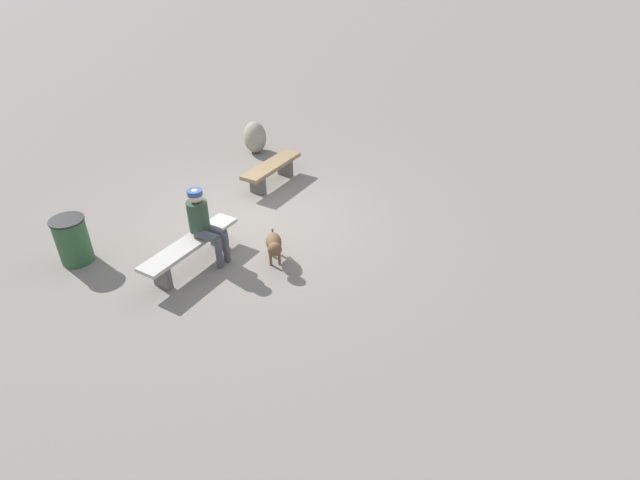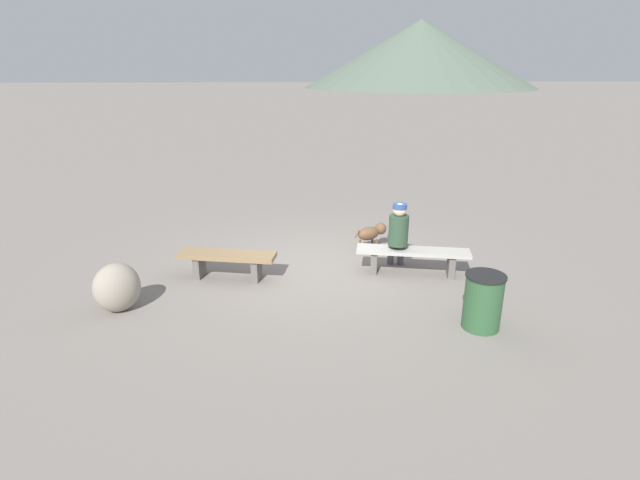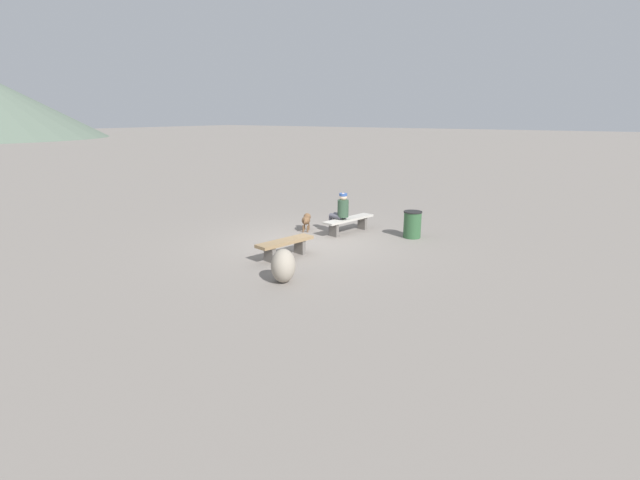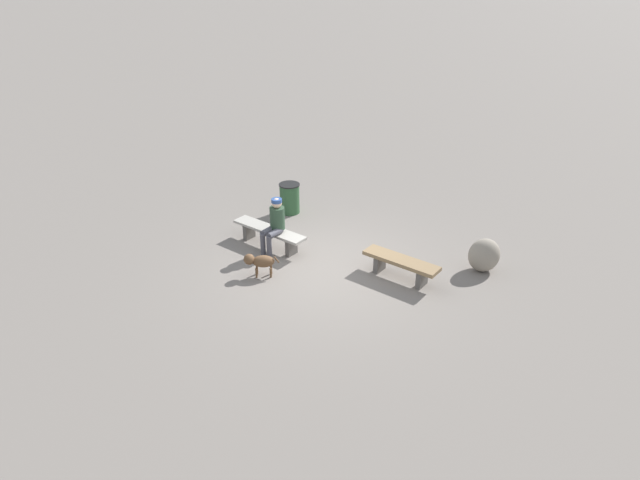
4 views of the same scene
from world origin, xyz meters
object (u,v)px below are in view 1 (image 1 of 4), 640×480
seated_person (203,221)px  dog (274,244)px  bench_left (272,169)px  trash_bin (73,240)px  bench_right (191,247)px  boulder (255,137)px

seated_person → dog: bearing=113.0°
seated_person → dog: (-0.26, 1.07, -0.38)m
bench_left → seated_person: size_ratio=1.33×
dog → trash_bin: bearing=-99.1°
bench_right → boulder: (-4.53, -1.04, 0.03)m
bench_right → bench_left: bearing=-169.0°
bench_left → seated_person: 2.89m
bench_right → dog: size_ratio=2.90×
trash_bin → bench_right: bearing=105.4°
bench_right → dog: (-0.50, 1.21, 0.01)m
bench_right → dog: 1.31m
bench_right → seated_person: seated_person is taller
dog → boulder: size_ratio=0.91×
dog → boulder: (-4.03, -2.25, 0.02)m
bench_left → trash_bin: 4.05m
bench_left → seated_person: (2.86, 0.12, 0.38)m
bench_right → dog: bearing=123.8°
bench_right → seated_person: bearing=161.3°
boulder → trash_bin: bearing=-8.9°
seated_person → boulder: (-4.29, -1.18, -0.35)m
dog → trash_bin: size_ratio=0.86×
bench_right → trash_bin: bearing=-63.3°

